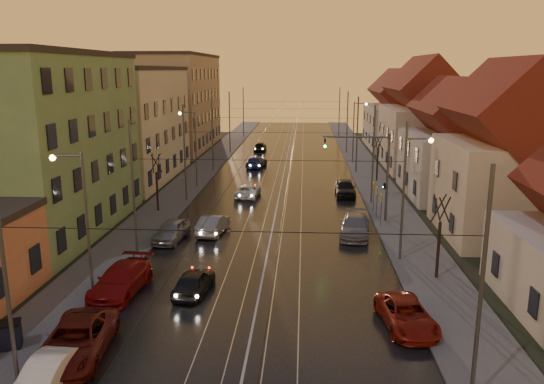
% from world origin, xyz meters
% --- Properties ---
extents(ground, '(160.00, 160.00, 0.00)m').
position_xyz_m(ground, '(0.00, 0.00, 0.00)').
color(ground, black).
rests_on(ground, ground).
extents(road, '(16.00, 120.00, 0.04)m').
position_xyz_m(road, '(0.00, 40.00, 0.02)').
color(road, black).
rests_on(road, ground).
extents(sidewalk_left, '(4.00, 120.00, 0.15)m').
position_xyz_m(sidewalk_left, '(-10.00, 40.00, 0.07)').
color(sidewalk_left, '#4C4C4C').
rests_on(sidewalk_left, ground).
extents(sidewalk_right, '(4.00, 120.00, 0.15)m').
position_xyz_m(sidewalk_right, '(10.00, 40.00, 0.07)').
color(sidewalk_right, '#4C4C4C').
rests_on(sidewalk_right, ground).
extents(tram_rail_0, '(0.06, 120.00, 0.03)m').
position_xyz_m(tram_rail_0, '(-2.20, 40.00, 0.06)').
color(tram_rail_0, gray).
rests_on(tram_rail_0, road).
extents(tram_rail_1, '(0.06, 120.00, 0.03)m').
position_xyz_m(tram_rail_1, '(-0.77, 40.00, 0.06)').
color(tram_rail_1, gray).
rests_on(tram_rail_1, road).
extents(tram_rail_2, '(0.06, 120.00, 0.03)m').
position_xyz_m(tram_rail_2, '(0.77, 40.00, 0.06)').
color(tram_rail_2, gray).
rests_on(tram_rail_2, road).
extents(tram_rail_3, '(0.06, 120.00, 0.03)m').
position_xyz_m(tram_rail_3, '(2.20, 40.00, 0.06)').
color(tram_rail_3, gray).
rests_on(tram_rail_3, road).
extents(apartment_left_1, '(10.00, 18.00, 13.00)m').
position_xyz_m(apartment_left_1, '(-17.50, 14.00, 6.50)').
color(apartment_left_1, '#5A8555').
rests_on(apartment_left_1, ground).
extents(apartment_left_2, '(10.00, 20.00, 12.00)m').
position_xyz_m(apartment_left_2, '(-17.50, 34.00, 6.00)').
color(apartment_left_2, beige).
rests_on(apartment_left_2, ground).
extents(apartment_left_3, '(10.00, 24.00, 14.00)m').
position_xyz_m(apartment_left_3, '(-17.50, 58.00, 7.00)').
color(apartment_left_3, '#997F63').
rests_on(apartment_left_3, ground).
extents(house_right_1, '(8.67, 10.20, 10.80)m').
position_xyz_m(house_right_1, '(17.00, 15.00, 5.45)').
color(house_right_1, '#C1B194').
rests_on(house_right_1, ground).
extents(house_right_2, '(9.18, 12.24, 9.20)m').
position_xyz_m(house_right_2, '(17.00, 28.00, 4.64)').
color(house_right_2, beige).
rests_on(house_right_2, ground).
extents(house_right_3, '(9.18, 14.28, 11.50)m').
position_xyz_m(house_right_3, '(17.00, 43.00, 5.80)').
color(house_right_3, '#C1B194').
rests_on(house_right_3, ground).
extents(house_right_4, '(9.18, 16.32, 10.00)m').
position_xyz_m(house_right_4, '(17.00, 61.00, 5.05)').
color(house_right_4, beige).
rests_on(house_right_4, ground).
extents(catenary_pole_l_0, '(0.16, 0.16, 9.00)m').
position_xyz_m(catenary_pole_l_0, '(-8.60, -6.00, 4.50)').
color(catenary_pole_l_0, '#595B60').
rests_on(catenary_pole_l_0, ground).
extents(catenary_pole_r_0, '(0.16, 0.16, 9.00)m').
position_xyz_m(catenary_pole_r_0, '(8.60, -6.00, 4.50)').
color(catenary_pole_r_0, '#595B60').
rests_on(catenary_pole_r_0, ground).
extents(catenary_pole_l_1, '(0.16, 0.16, 9.00)m').
position_xyz_m(catenary_pole_l_1, '(-8.60, 9.00, 4.50)').
color(catenary_pole_l_1, '#595B60').
rests_on(catenary_pole_l_1, ground).
extents(catenary_pole_r_1, '(0.16, 0.16, 9.00)m').
position_xyz_m(catenary_pole_r_1, '(8.60, 9.00, 4.50)').
color(catenary_pole_r_1, '#595B60').
rests_on(catenary_pole_r_1, ground).
extents(catenary_pole_l_2, '(0.16, 0.16, 9.00)m').
position_xyz_m(catenary_pole_l_2, '(-8.60, 24.00, 4.50)').
color(catenary_pole_l_2, '#595B60').
rests_on(catenary_pole_l_2, ground).
extents(catenary_pole_r_2, '(0.16, 0.16, 9.00)m').
position_xyz_m(catenary_pole_r_2, '(8.60, 24.00, 4.50)').
color(catenary_pole_r_2, '#595B60').
rests_on(catenary_pole_r_2, ground).
extents(catenary_pole_l_3, '(0.16, 0.16, 9.00)m').
position_xyz_m(catenary_pole_l_3, '(-8.60, 39.00, 4.50)').
color(catenary_pole_l_3, '#595B60').
rests_on(catenary_pole_l_3, ground).
extents(catenary_pole_r_3, '(0.16, 0.16, 9.00)m').
position_xyz_m(catenary_pole_r_3, '(8.60, 39.00, 4.50)').
color(catenary_pole_r_3, '#595B60').
rests_on(catenary_pole_r_3, ground).
extents(catenary_pole_l_4, '(0.16, 0.16, 9.00)m').
position_xyz_m(catenary_pole_l_4, '(-8.60, 54.00, 4.50)').
color(catenary_pole_l_4, '#595B60').
rests_on(catenary_pole_l_4, ground).
extents(catenary_pole_r_4, '(0.16, 0.16, 9.00)m').
position_xyz_m(catenary_pole_r_4, '(8.60, 54.00, 4.50)').
color(catenary_pole_r_4, '#595B60').
rests_on(catenary_pole_r_4, ground).
extents(catenary_pole_l_5, '(0.16, 0.16, 9.00)m').
position_xyz_m(catenary_pole_l_5, '(-8.60, 72.00, 4.50)').
color(catenary_pole_l_5, '#595B60').
rests_on(catenary_pole_l_5, ground).
extents(catenary_pole_r_5, '(0.16, 0.16, 9.00)m').
position_xyz_m(catenary_pole_r_5, '(8.60, 72.00, 4.50)').
color(catenary_pole_r_5, '#595B60').
rests_on(catenary_pole_r_5, ground).
extents(street_lamp_0, '(1.75, 0.32, 8.00)m').
position_xyz_m(street_lamp_0, '(-9.10, 2.00, 4.89)').
color(street_lamp_0, '#595B60').
rests_on(street_lamp_0, ground).
extents(street_lamp_1, '(1.75, 0.32, 8.00)m').
position_xyz_m(street_lamp_1, '(9.10, 10.00, 4.89)').
color(street_lamp_1, '#595B60').
rests_on(street_lamp_1, ground).
extents(street_lamp_2, '(1.75, 0.32, 8.00)m').
position_xyz_m(street_lamp_2, '(-9.10, 30.00, 4.89)').
color(street_lamp_2, '#595B60').
rests_on(street_lamp_2, ground).
extents(street_lamp_3, '(1.75, 0.32, 8.00)m').
position_xyz_m(street_lamp_3, '(9.10, 46.00, 4.89)').
color(street_lamp_3, '#595B60').
rests_on(street_lamp_3, ground).
extents(traffic_light_mast, '(5.30, 0.32, 7.20)m').
position_xyz_m(traffic_light_mast, '(7.99, 18.00, 4.60)').
color(traffic_light_mast, '#595B60').
rests_on(traffic_light_mast, ground).
extents(bare_tree_0, '(1.09, 1.09, 5.11)m').
position_xyz_m(bare_tree_0, '(-10.20, 20.00, 2.49)').
color(bare_tree_0, black).
rests_on(bare_tree_0, ground).
extents(bare_tree_1, '(1.09, 1.09, 5.11)m').
position_xyz_m(bare_tree_1, '(10.20, 6.00, 2.49)').
color(bare_tree_1, black).
rests_on(bare_tree_1, ground).
extents(bare_tree_2, '(1.09, 1.09, 5.11)m').
position_xyz_m(bare_tree_2, '(10.40, 34.00, 2.49)').
color(bare_tree_2, black).
rests_on(bare_tree_2, ground).
extents(driving_car_0, '(2.02, 4.11, 1.35)m').
position_xyz_m(driving_car_0, '(-3.60, 3.25, 0.68)').
color(driving_car_0, black).
rests_on(driving_car_0, ground).
extents(driving_car_1, '(2.07, 4.58, 1.46)m').
position_xyz_m(driving_car_1, '(-4.37, 14.13, 0.73)').
color(driving_car_1, gray).
rests_on(driving_car_1, ground).
extents(driving_car_2, '(2.38, 4.55, 1.22)m').
position_xyz_m(driving_car_2, '(-2.99, 25.92, 0.61)').
color(driving_car_2, silver).
rests_on(driving_car_2, ground).
extents(driving_car_3, '(2.60, 5.11, 1.42)m').
position_xyz_m(driving_car_3, '(-3.60, 41.93, 0.71)').
color(driving_car_3, navy).
rests_on(driving_car_3, ground).
extents(driving_car_4, '(1.81, 4.26, 1.44)m').
position_xyz_m(driving_car_4, '(-4.24, 55.48, 0.72)').
color(driving_car_4, black).
rests_on(driving_car_4, ground).
extents(parked_left_0, '(1.55, 3.97, 1.29)m').
position_xyz_m(parked_left_0, '(-7.40, -6.09, 0.64)').
color(parked_left_0, white).
rests_on(parked_left_0, ground).
extents(parked_left_1, '(3.07, 5.76, 1.54)m').
position_xyz_m(parked_left_1, '(-7.25, -3.65, 0.77)').
color(parked_left_1, '#57140F').
rests_on(parked_left_1, ground).
extents(parked_left_2, '(2.62, 5.50, 1.55)m').
position_xyz_m(parked_left_2, '(-7.60, 3.01, 0.77)').
color(parked_left_2, maroon).
rests_on(parked_left_2, ground).
extents(parked_left_3, '(2.29, 4.53, 1.48)m').
position_xyz_m(parked_left_3, '(-7.10, 12.28, 0.74)').
color(parked_left_3, gray).
rests_on(parked_left_3, ground).
extents(parked_right_0, '(2.75, 4.90, 1.29)m').
position_xyz_m(parked_right_0, '(7.32, -0.09, 0.65)').
color(parked_right_0, maroon).
rests_on(parked_right_0, ground).
extents(parked_right_1, '(2.76, 5.42, 1.51)m').
position_xyz_m(parked_right_1, '(6.20, 14.21, 0.75)').
color(parked_right_1, gray).
rests_on(parked_right_1, ground).
extents(parked_right_2, '(1.88, 4.65, 1.58)m').
position_xyz_m(parked_right_2, '(6.42, 27.06, 0.79)').
color(parked_right_2, black).
rests_on(parked_right_2, ground).
extents(dumpster, '(1.41, 1.17, 1.10)m').
position_xyz_m(dumpster, '(-10.54, -3.34, 0.70)').
color(dumpster, black).
rests_on(dumpster, sidewalk_left).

